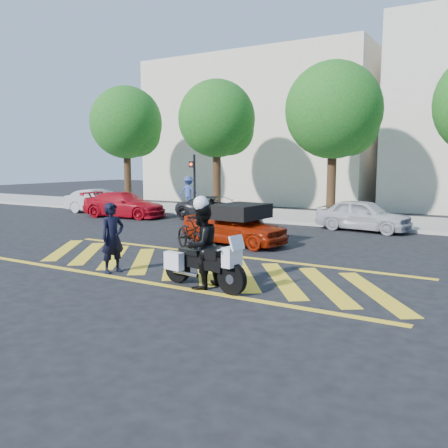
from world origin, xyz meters
The scene contains 18 objects.
ground centered at (0.00, 0.00, 0.00)m, with size 90.00×90.00×0.00m, color black.
sidewalk centered at (0.00, 12.00, 0.07)m, with size 60.00×5.00×0.15m, color #9E998E.
crosswalk centered at (-0.04, 0.00, 0.00)m, with size 12.33×4.00×0.01m.
building_left centered at (-8.00, 21.00, 5.00)m, with size 16.00×8.00×10.00m, color beige.
tree_far_left centered at (-12.87, 12.06, 5.05)m, with size 4.40×4.40×7.41m.
tree_left centered at (-6.37, 12.06, 4.99)m, with size 4.20×4.20×7.26m.
tree_center centered at (0.13, 12.06, 5.10)m, with size 4.60×4.60×7.56m.
signal_pole centered at (-6.50, 9.74, 1.92)m, with size 0.28×0.43×3.20m.
officer_bike centered at (-1.38, -1.52, 0.91)m, with size 0.66×0.43×1.82m, color black.
bicycle centered at (-1.30, 1.86, 0.54)m, with size 0.72×2.07×1.09m, color black.
police_motorcycle centered at (1.43, -1.62, 0.57)m, with size 2.37×0.89×1.05m.
officer_moto centered at (1.42, -1.63, 0.97)m, with size 0.94×0.73×1.94m, color black.
red_convertible centered at (-0.71, 3.68, 0.65)m, with size 1.53×3.79×1.29m, color maroon.
parked_far_left centered at (-12.03, 8.61, 0.65)m, with size 1.38×3.97×1.31m, color #A2A5A9.
parked_left centered at (-9.49, 7.80, 0.65)m, with size 1.81×4.46×1.30m, color #AF0A18.
parked_mid_left centered at (-4.70, 9.20, 0.58)m, with size 1.94×4.20×1.17m, color black.
parked_mid_right centered at (2.29, 9.20, 0.65)m, with size 1.55×3.84×1.31m, color #B3B3B7.
pedestrian_left centered at (-8.70, 12.43, 1.08)m, with size 1.20×0.69×1.85m, color #304684.
Camera 1 is at (7.21, -10.42, 2.87)m, focal length 38.00 mm.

